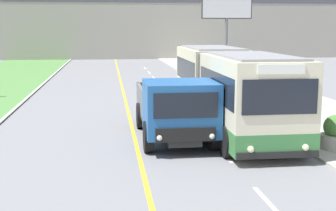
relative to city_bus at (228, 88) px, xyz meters
name	(u,v)px	position (x,y,z in m)	size (l,w,h in m)	color
city_bus	(228,88)	(0.00, 0.00, 0.00)	(2.71, 11.81, 3.15)	beige
dump_truck	(176,110)	(-2.53, -2.51, -0.43)	(2.48, 6.53, 2.30)	black
billboard_large	(227,4)	(4.84, 19.46, 4.35)	(4.19, 0.24, 7.86)	#59595B
planter_round_near	(335,134)	(2.54, -4.28, -1.02)	(0.98, 0.98, 1.13)	#B7B2A8
planter_round_second	(287,113)	(2.50, -0.15, -1.06)	(0.88, 0.88, 1.04)	#B7B2A8
planter_round_third	(255,97)	(2.46, 3.98, -1.02)	(0.96, 0.96, 1.14)	#B7B2A8
planter_round_far	(233,87)	(2.40, 8.11, -1.03)	(0.94, 0.94, 1.10)	#B7B2A8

